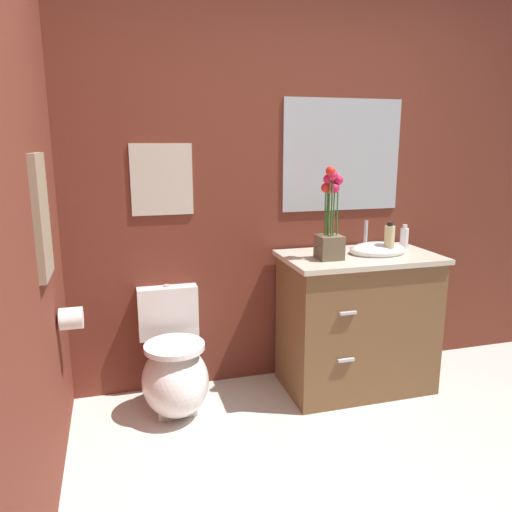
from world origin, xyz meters
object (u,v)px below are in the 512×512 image
at_px(vanity_cabinet, 357,320).
at_px(wall_poster, 162,180).
at_px(lotion_bottle, 389,240).
at_px(toilet, 174,370).
at_px(flower_vase, 330,225).
at_px(hanging_towel, 41,216).
at_px(soap_bottle, 404,238).
at_px(wall_mirror, 342,155).
at_px(toilet_paper_roll, 71,318).

bearing_deg(vanity_cabinet, wall_poster, 165.63).
relative_size(vanity_cabinet, lotion_bottle, 5.07).
bearing_deg(toilet, wall_poster, 90.00).
distance_m(flower_vase, wall_poster, 1.01).
height_order(toilet, hanging_towel, hanging_towel).
relative_size(soap_bottle, wall_mirror, 0.20).
height_order(vanity_cabinet, hanging_towel, hanging_towel).
xyz_separation_m(vanity_cabinet, flower_vase, (-0.23, -0.05, 0.62)).
height_order(soap_bottle, wall_mirror, wall_mirror).
height_order(flower_vase, hanging_towel, hanging_towel).
distance_m(lotion_bottle, wall_mirror, 0.63).
height_order(toilet, flower_vase, flower_vase).
bearing_deg(toilet, vanity_cabinet, -1.32).
distance_m(lotion_bottle, hanging_towel, 1.92).
xyz_separation_m(lotion_bottle, wall_mirror, (-0.15, 0.37, 0.49)).
bearing_deg(lotion_bottle, toilet_paper_roll, -177.01).
bearing_deg(vanity_cabinet, soap_bottle, 11.54).
relative_size(flower_vase, soap_bottle, 3.40).
bearing_deg(hanging_towel, lotion_bottle, 11.06).
height_order(soap_bottle, hanging_towel, hanging_towel).
bearing_deg(flower_vase, toilet_paper_roll, -175.35).
xyz_separation_m(soap_bottle, toilet_paper_roll, (-2.01, -0.24, -0.26)).
xyz_separation_m(flower_vase, hanging_towel, (-1.49, -0.39, 0.16)).
relative_size(flower_vase, toilet_paper_roll, 4.90).
xyz_separation_m(toilet, wall_poster, (0.00, 0.27, 1.08)).
height_order(vanity_cabinet, flower_vase, flower_vase).
bearing_deg(flower_vase, lotion_bottle, -3.28).
height_order(flower_vase, soap_bottle, flower_vase).
xyz_separation_m(wall_poster, hanging_towel, (-0.57, -0.73, -0.09)).
relative_size(wall_poster, toilet_paper_roll, 3.77).
xyz_separation_m(vanity_cabinet, soap_bottle, (0.34, 0.07, 0.49)).
height_order(toilet, wall_poster, wall_poster).
height_order(toilet, toilet_paper_roll, toilet_paper_roll).
bearing_deg(hanging_towel, soap_bottle, 13.91).
bearing_deg(wall_poster, toilet, -90.00).
distance_m(lotion_bottle, toilet_paper_roll, 1.83).
bearing_deg(wall_poster, hanging_towel, -127.81).
height_order(flower_vase, toilet_paper_roll, flower_vase).
bearing_deg(vanity_cabinet, hanging_towel, -165.62).
relative_size(wall_mirror, toilet_paper_roll, 7.27).
relative_size(vanity_cabinet, wall_mirror, 1.30).
bearing_deg(toilet_paper_roll, toilet, 20.89).
xyz_separation_m(toilet, flower_vase, (0.92, -0.08, 0.82)).
height_order(soap_bottle, toilet_paper_roll, soap_bottle).
relative_size(vanity_cabinet, flower_vase, 1.94).
distance_m(vanity_cabinet, hanging_towel, 1.94).
bearing_deg(lotion_bottle, wall_poster, 164.09).
distance_m(vanity_cabinet, wall_poster, 1.47).
height_order(lotion_bottle, toilet_paper_roll, lotion_bottle).
xyz_separation_m(wall_mirror, hanging_towel, (-1.71, -0.73, -0.22)).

